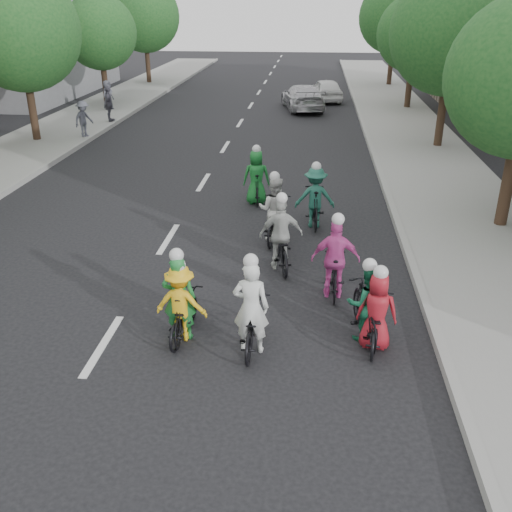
# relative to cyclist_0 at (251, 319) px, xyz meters

# --- Properties ---
(ground) EXTENTS (120.00, 120.00, 0.00)m
(ground) POSITION_rel_cyclist_0_xyz_m (-2.70, -0.19, -0.60)
(ground) COLOR black
(ground) RESTS_ON ground
(curb_left) EXTENTS (0.18, 80.00, 0.18)m
(curb_left) POSITION_rel_cyclist_0_xyz_m (-8.75, 9.81, -0.51)
(curb_left) COLOR #999993
(curb_left) RESTS_ON ground
(sidewalk_right) EXTENTS (4.00, 80.00, 0.15)m
(sidewalk_right) POSITION_rel_cyclist_0_xyz_m (5.30, 9.81, -0.53)
(sidewalk_right) COLOR gray
(sidewalk_right) RESTS_ON ground
(curb_right) EXTENTS (0.18, 80.00, 0.18)m
(curb_right) POSITION_rel_cyclist_0_xyz_m (3.35, 9.81, -0.51)
(curb_right) COLOR #999993
(curb_right) RESTS_ON ground
(bldg_sw) EXTENTS (10.00, 14.00, 8.00)m
(bldg_sw) POSITION_rel_cyclist_0_xyz_m (-18.70, 27.81, 3.40)
(bldg_sw) COLOR slate
(bldg_sw) RESTS_ON ground
(tree_l_3) EXTENTS (4.80, 4.80, 6.93)m
(tree_l_3) POSITION_rel_cyclist_0_xyz_m (-10.90, 14.81, 3.91)
(tree_l_3) COLOR black
(tree_l_3) RESTS_ON ground
(tree_l_4) EXTENTS (4.00, 4.00, 5.97)m
(tree_l_4) POSITION_rel_cyclist_0_xyz_m (-10.90, 23.81, 3.36)
(tree_l_4) COLOR black
(tree_l_4) RESTS_ON ground
(tree_l_5) EXTENTS (4.80, 4.80, 6.93)m
(tree_l_5) POSITION_rel_cyclist_0_xyz_m (-10.90, 32.81, 3.91)
(tree_l_5) COLOR black
(tree_l_5) RESTS_ON ground
(tree_r_1) EXTENTS (4.80, 4.80, 6.93)m
(tree_r_1) POSITION_rel_cyclist_0_xyz_m (6.10, 15.41, 3.91)
(tree_r_1) COLOR black
(tree_r_1) RESTS_ON ground
(tree_r_2) EXTENTS (4.00, 4.00, 5.97)m
(tree_r_2) POSITION_rel_cyclist_0_xyz_m (6.10, 24.41, 3.36)
(tree_r_2) COLOR black
(tree_r_2) RESTS_ON ground
(tree_r_3) EXTENTS (4.80, 4.80, 6.93)m
(tree_r_3) POSITION_rel_cyclist_0_xyz_m (6.10, 33.41, 3.91)
(tree_r_3) COLOR black
(tree_r_3) RESTS_ON ground
(cyclist_0) EXTENTS (0.64, 1.65, 1.88)m
(cyclist_0) POSITION_rel_cyclist_0_xyz_m (0.00, 0.00, 0.00)
(cyclist_0) COLOR black
(cyclist_0) RESTS_ON ground
(cyclist_1) EXTENTS (0.80, 1.83, 1.63)m
(cyclist_1) POSITION_rel_cyclist_0_xyz_m (2.03, 0.57, 0.02)
(cyclist_1) COLOR black
(cyclist_1) RESTS_ON ground
(cyclist_2) EXTENTS (0.99, 1.64, 1.62)m
(cyclist_2) POSITION_rel_cyclist_0_xyz_m (-1.30, 0.25, -0.01)
(cyclist_2) COLOR black
(cyclist_2) RESTS_ON ground
(cyclist_3) EXTENTS (1.00, 1.52, 1.86)m
(cyclist_3) POSITION_rel_cyclist_0_xyz_m (1.51, 2.15, 0.09)
(cyclist_3) COLOR black
(cyclist_3) RESTS_ON ground
(cyclist_4) EXTENTS (0.80, 1.68, 1.61)m
(cyclist_4) POSITION_rel_cyclist_0_xyz_m (2.19, 0.33, -0.05)
(cyclist_4) COLOR black
(cyclist_4) RESTS_ON ground
(cyclist_5) EXTENTS (0.62, 1.51, 1.80)m
(cyclist_5) POSITION_rel_cyclist_0_xyz_m (-1.33, 0.28, 0.02)
(cyclist_5) COLOR black
(cyclist_5) RESTS_ON ground
(cyclist_6) EXTENTS (0.87, 2.00, 1.83)m
(cyclist_6) POSITION_rel_cyclist_0_xyz_m (0.05, 5.08, 0.05)
(cyclist_6) COLOR black
(cyclist_6) RESTS_ON ground
(cyclist_7) EXTENTS (1.12, 1.81, 1.81)m
(cyclist_7) POSITION_rel_cyclist_0_xyz_m (1.07, 6.14, 0.10)
(cyclist_7) COLOR black
(cyclist_7) RESTS_ON ground
(cyclist_8) EXTENTS (1.05, 1.90, 1.84)m
(cyclist_8) POSITION_rel_cyclist_0_xyz_m (0.32, 3.42, 0.03)
(cyclist_8) COLOR black
(cyclist_8) RESTS_ON ground
(cyclist_9) EXTENTS (0.86, 1.63, 1.80)m
(cyclist_9) POSITION_rel_cyclist_0_xyz_m (-0.69, 7.90, 0.06)
(cyclist_9) COLOR black
(cyclist_9) RESTS_ON ground
(follow_car_lead) EXTENTS (2.77, 4.94, 1.35)m
(follow_car_lead) POSITION_rel_cyclist_0_xyz_m (0.31, 23.80, 0.07)
(follow_car_lead) COLOR #B5B4B9
(follow_car_lead) RESTS_ON ground
(follow_car_trail) EXTENTS (2.15, 4.00, 1.29)m
(follow_car_trail) POSITION_rel_cyclist_0_xyz_m (1.64, 26.91, 0.04)
(follow_car_trail) COLOR white
(follow_car_trail) RESTS_ON ground
(spectator_0) EXTENTS (0.92, 1.14, 1.53)m
(spectator_0) POSITION_rel_cyclist_0_xyz_m (-9.00, 15.50, 0.31)
(spectator_0) COLOR #545562
(spectator_0) RESTS_ON sidewalk_left
(spectator_1) EXTENTS (0.64, 1.06, 1.68)m
(spectator_1) POSITION_rel_cyclist_0_xyz_m (-9.00, 18.82, 0.39)
(spectator_1) COLOR #504F5C
(spectator_1) RESTS_ON sidewalk_left
(spectator_2) EXTENTS (0.67, 0.85, 1.53)m
(spectator_2) POSITION_rel_cyclist_0_xyz_m (-10.16, 22.00, 0.31)
(spectator_2) COLOR #50515D
(spectator_2) RESTS_ON sidewalk_left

